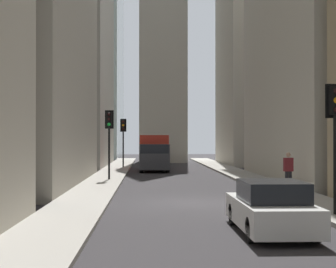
{
  "coord_description": "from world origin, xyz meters",
  "views": [
    {
      "loc": [
        -20.82,
        1.92,
        2.53
      ],
      "look_at": [
        12.01,
        0.64,
        2.85
      ],
      "focal_mm": 56.13,
      "sensor_mm": 36.0,
      "label": 1
    }
  ],
  "objects_px": {
    "sedan_white": "(271,208)",
    "delivery_truck": "(154,153)",
    "traffic_light_midblock": "(109,128)",
    "traffic_light_foreground": "(335,118)",
    "traffic_light_far_junction": "(123,132)",
    "pedestrian": "(288,169)"
  },
  "relations": [
    {
      "from": "sedan_white",
      "to": "delivery_truck",
      "type": "bearing_deg",
      "value": 5.76
    },
    {
      "from": "traffic_light_midblock",
      "to": "traffic_light_foreground",
      "type": "bearing_deg",
      "value": -151.07
    },
    {
      "from": "delivery_truck",
      "to": "traffic_light_foreground",
      "type": "xyz_separation_m",
      "value": [
        -25.33,
        -5.44,
        1.74
      ]
    },
    {
      "from": "delivery_truck",
      "to": "traffic_light_far_junction",
      "type": "relative_size",
      "value": 1.57
    },
    {
      "from": "sedan_white",
      "to": "traffic_light_foreground",
      "type": "xyz_separation_m",
      "value": [
        2.43,
        -2.64,
        2.54
      ]
    },
    {
      "from": "traffic_light_midblock",
      "to": "pedestrian",
      "type": "relative_size",
      "value": 2.35
    },
    {
      "from": "delivery_truck",
      "to": "traffic_light_foreground",
      "type": "distance_m",
      "value": 25.96
    },
    {
      "from": "traffic_light_foreground",
      "to": "traffic_light_midblock",
      "type": "distance_m",
      "value": 17.06
    },
    {
      "from": "sedan_white",
      "to": "traffic_light_far_junction",
      "type": "height_order",
      "value": "traffic_light_far_junction"
    },
    {
      "from": "traffic_light_far_junction",
      "to": "pedestrian",
      "type": "xyz_separation_m",
      "value": [
        -19.8,
        -8.84,
        -2.07
      ]
    },
    {
      "from": "sedan_white",
      "to": "traffic_light_foreground",
      "type": "distance_m",
      "value": 4.4
    },
    {
      "from": "traffic_light_foreground",
      "to": "pedestrian",
      "type": "height_order",
      "value": "traffic_light_foreground"
    },
    {
      "from": "delivery_truck",
      "to": "traffic_light_midblock",
      "type": "distance_m",
      "value": 10.9
    },
    {
      "from": "delivery_truck",
      "to": "sedan_white",
      "type": "bearing_deg",
      "value": -174.24
    },
    {
      "from": "delivery_truck",
      "to": "traffic_light_foreground",
      "type": "relative_size",
      "value": 1.55
    },
    {
      "from": "pedestrian",
      "to": "traffic_light_midblock",
      "type": "bearing_deg",
      "value": 54.79
    },
    {
      "from": "traffic_light_midblock",
      "to": "traffic_light_far_junction",
      "type": "height_order",
      "value": "traffic_light_far_junction"
    },
    {
      "from": "delivery_truck",
      "to": "pedestrian",
      "type": "relative_size",
      "value": 3.68
    },
    {
      "from": "delivery_truck",
      "to": "traffic_light_midblock",
      "type": "bearing_deg",
      "value": 164.84
    },
    {
      "from": "sedan_white",
      "to": "traffic_light_foreground",
      "type": "height_order",
      "value": "traffic_light_foreground"
    },
    {
      "from": "delivery_truck",
      "to": "pedestrian",
      "type": "distance_m",
      "value": 17.92
    },
    {
      "from": "traffic_light_far_junction",
      "to": "pedestrian",
      "type": "distance_m",
      "value": 21.79
    }
  ]
}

